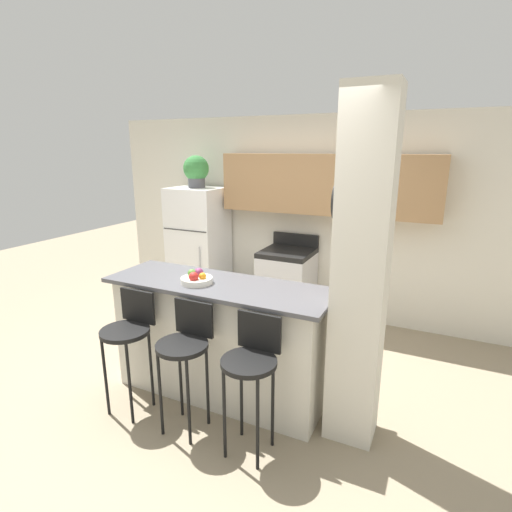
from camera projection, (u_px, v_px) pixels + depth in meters
name	position (u px, v px, depth m)	size (l,w,h in m)	color
ground_plane	(220.00, 393.00, 3.62)	(14.00, 14.00, 0.00)	gray
wall_back	(312.00, 204.00, 5.01)	(5.60, 0.38, 2.55)	silver
pillar_right	(361.00, 276.00, 2.80)	(0.38, 0.32, 2.55)	silver
counter_bar	(219.00, 340.00, 3.48)	(1.96, 0.65, 1.05)	silver
refrigerator	(199.00, 247.00, 5.55)	(0.70, 0.66, 1.64)	white
stove_range	(287.00, 284.00, 5.11)	(0.62, 0.64, 1.07)	silver
bar_stool_left	(129.00, 332.00, 3.24)	(0.39, 0.39, 1.02)	black
bar_stool_mid	(185.00, 347.00, 3.01)	(0.39, 0.39, 1.02)	black
bar_stool_right	(251.00, 363.00, 2.78)	(0.39, 0.39, 1.02)	black
potted_plant_on_fridge	(196.00, 170.00, 5.28)	(0.34, 0.34, 0.42)	#4C4C51
fruit_bowl	(197.00, 279.00, 3.33)	(0.26, 0.26, 0.12)	silver
trash_bin	(228.00, 301.00, 5.29)	(0.28, 0.28, 0.38)	#59595B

